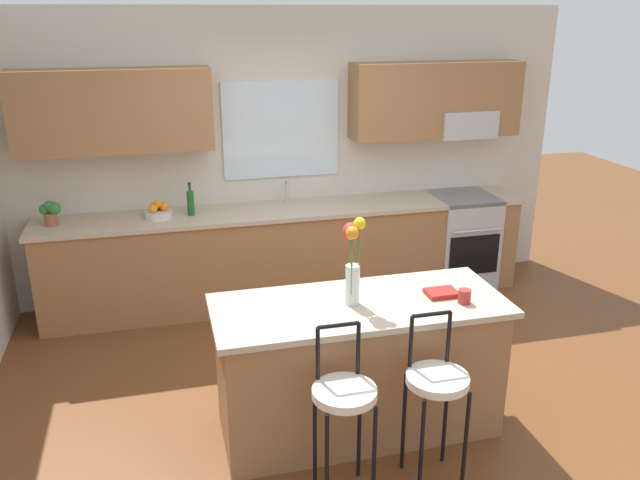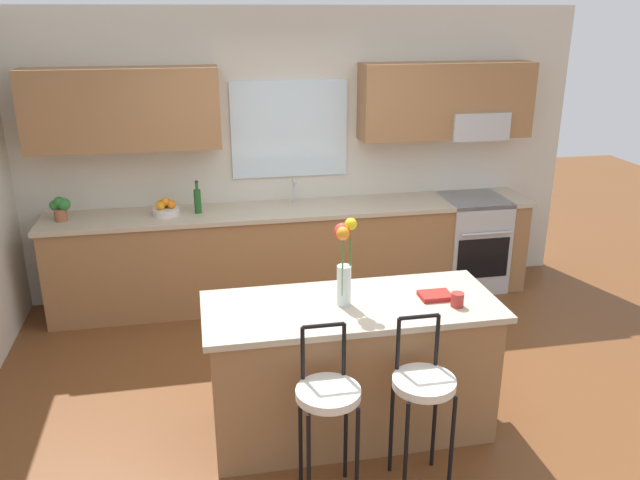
{
  "view_description": "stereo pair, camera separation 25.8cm",
  "coord_description": "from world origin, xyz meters",
  "px_view_note": "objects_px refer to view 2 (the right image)",
  "views": [
    {
      "loc": [
        -1.14,
        -3.96,
        2.66
      ],
      "look_at": [
        0.01,
        0.55,
        1.0
      ],
      "focal_mm": 36.32,
      "sensor_mm": 36.0,
      "label": 1
    },
    {
      "loc": [
        -0.89,
        -4.01,
        2.66
      ],
      "look_at": [
        0.01,
        0.55,
        1.0
      ],
      "focal_mm": 36.32,
      "sensor_mm": 36.0,
      "label": 2
    }
  ],
  "objects_px": {
    "fruit_bowl_oranges": "(166,209)",
    "kitchen_island": "(350,367)",
    "flower_vase": "(344,258)",
    "bar_stool_near": "(328,400)",
    "bar_stool_middle": "(423,390)",
    "potted_plant_small": "(60,207)",
    "cookbook": "(435,296)",
    "mug_ceramic": "(457,300)",
    "oven_range": "(471,242)",
    "bottle_olive_oil": "(198,200)"
  },
  "relations": [
    {
      "from": "fruit_bowl_oranges",
      "to": "bottle_olive_oil",
      "type": "xyz_separation_m",
      "value": [
        0.29,
        -0.0,
        0.06
      ]
    },
    {
      "from": "bar_stool_middle",
      "to": "kitchen_island",
      "type": "bearing_deg",
      "value": 114.83
    },
    {
      "from": "oven_range",
      "to": "mug_ceramic",
      "type": "height_order",
      "value": "mug_ceramic"
    },
    {
      "from": "flower_vase",
      "to": "bar_stool_near",
      "type": "bearing_deg",
      "value": -110.59
    },
    {
      "from": "kitchen_island",
      "to": "potted_plant_small",
      "type": "xyz_separation_m",
      "value": [
        -2.08,
        2.13,
        0.58
      ]
    },
    {
      "from": "bar_stool_middle",
      "to": "bottle_olive_oil",
      "type": "xyz_separation_m",
      "value": [
        -1.18,
        2.73,
        0.4
      ]
    },
    {
      "from": "bar_stool_middle",
      "to": "cookbook",
      "type": "height_order",
      "value": "bar_stool_middle"
    },
    {
      "from": "bar_stool_middle",
      "to": "fruit_bowl_oranges",
      "type": "bearing_deg",
      "value": 118.22
    },
    {
      "from": "oven_range",
      "to": "kitchen_island",
      "type": "xyz_separation_m",
      "value": [
        -1.76,
        -2.11,
        0.0
      ]
    },
    {
      "from": "oven_range",
      "to": "fruit_bowl_oranges",
      "type": "bearing_deg",
      "value": 179.47
    },
    {
      "from": "kitchen_island",
      "to": "bar_stool_near",
      "type": "xyz_separation_m",
      "value": [
        -0.27,
        -0.59,
        0.17
      ]
    },
    {
      "from": "potted_plant_small",
      "to": "mug_ceramic",
      "type": "bearing_deg",
      "value": -40.24
    },
    {
      "from": "cookbook",
      "to": "bar_stool_middle",
      "type": "bearing_deg",
      "value": -115.27
    },
    {
      "from": "potted_plant_small",
      "to": "fruit_bowl_oranges",
      "type": "bearing_deg",
      "value": 0.25
    },
    {
      "from": "bar_stool_near",
      "to": "fruit_bowl_oranges",
      "type": "height_order",
      "value": "fruit_bowl_oranges"
    },
    {
      "from": "oven_range",
      "to": "kitchen_island",
      "type": "height_order",
      "value": "same"
    },
    {
      "from": "flower_vase",
      "to": "potted_plant_small",
      "type": "xyz_separation_m",
      "value": [
        -2.03,
        2.13,
        -0.19
      ]
    },
    {
      "from": "kitchen_island",
      "to": "bar_stool_middle",
      "type": "bearing_deg",
      "value": -65.17
    },
    {
      "from": "bar_stool_near",
      "to": "mug_ceramic",
      "type": "bearing_deg",
      "value": 25.36
    },
    {
      "from": "mug_ceramic",
      "to": "cookbook",
      "type": "height_order",
      "value": "mug_ceramic"
    },
    {
      "from": "oven_range",
      "to": "flower_vase",
      "type": "height_order",
      "value": "flower_vase"
    },
    {
      "from": "bottle_olive_oil",
      "to": "potted_plant_small",
      "type": "height_order",
      "value": "bottle_olive_oil"
    },
    {
      "from": "kitchen_island",
      "to": "potted_plant_small",
      "type": "bearing_deg",
      "value": 134.27
    },
    {
      "from": "fruit_bowl_oranges",
      "to": "potted_plant_small",
      "type": "height_order",
      "value": "potted_plant_small"
    },
    {
      "from": "bottle_olive_oil",
      "to": "potted_plant_small",
      "type": "xyz_separation_m",
      "value": [
        -1.17,
        -0.0,
        0.0
      ]
    },
    {
      "from": "flower_vase",
      "to": "fruit_bowl_oranges",
      "type": "relative_size",
      "value": 2.36
    },
    {
      "from": "bar_stool_middle",
      "to": "potted_plant_small",
      "type": "relative_size",
      "value": 4.81
    },
    {
      "from": "bar_stool_middle",
      "to": "fruit_bowl_oranges",
      "type": "xyz_separation_m",
      "value": [
        -1.47,
        2.73,
        0.34
      ]
    },
    {
      "from": "bar_stool_near",
      "to": "cookbook",
      "type": "xyz_separation_m",
      "value": [
        0.82,
        0.57,
        0.3
      ]
    },
    {
      "from": "fruit_bowl_oranges",
      "to": "mug_ceramic",
      "type": "bearing_deg",
      "value": -51.56
    },
    {
      "from": "cookbook",
      "to": "mug_ceramic",
      "type": "bearing_deg",
      "value": -58.24
    },
    {
      "from": "bottle_olive_oil",
      "to": "bar_stool_middle",
      "type": "bearing_deg",
      "value": -66.6
    },
    {
      "from": "kitchen_island",
      "to": "bar_stool_middle",
      "type": "xyz_separation_m",
      "value": [
        0.28,
        -0.59,
        0.17
      ]
    },
    {
      "from": "mug_ceramic",
      "to": "bottle_olive_oil",
      "type": "height_order",
      "value": "bottle_olive_oil"
    },
    {
      "from": "fruit_bowl_oranges",
      "to": "kitchen_island",
      "type": "bearing_deg",
      "value": -60.87
    },
    {
      "from": "kitchen_island",
      "to": "cookbook",
      "type": "height_order",
      "value": "cookbook"
    },
    {
      "from": "kitchen_island",
      "to": "fruit_bowl_oranges",
      "type": "relative_size",
      "value": 7.77
    },
    {
      "from": "bar_stool_middle",
      "to": "bottle_olive_oil",
      "type": "distance_m",
      "value": 3.0
    },
    {
      "from": "bar_stool_near",
      "to": "kitchen_island",
      "type": "bearing_deg",
      "value": 65.17
    },
    {
      "from": "bar_stool_middle",
      "to": "cookbook",
      "type": "distance_m",
      "value": 0.7
    },
    {
      "from": "bar_stool_near",
      "to": "flower_vase",
      "type": "bearing_deg",
      "value": 69.41
    },
    {
      "from": "oven_range",
      "to": "bar_stool_near",
      "type": "bearing_deg",
      "value": -126.92
    },
    {
      "from": "bar_stool_near",
      "to": "fruit_bowl_oranges",
      "type": "relative_size",
      "value": 4.34
    },
    {
      "from": "bar_stool_middle",
      "to": "potted_plant_small",
      "type": "xyz_separation_m",
      "value": [
        -2.35,
        2.73,
        0.41
      ]
    },
    {
      "from": "bar_stool_near",
      "to": "potted_plant_small",
      "type": "bearing_deg",
      "value": 123.48
    },
    {
      "from": "oven_range",
      "to": "mug_ceramic",
      "type": "bearing_deg",
      "value": -116.27
    },
    {
      "from": "bar_stool_middle",
      "to": "bottle_olive_oil",
      "type": "relative_size",
      "value": 3.48
    },
    {
      "from": "bar_stool_near",
      "to": "bar_stool_middle",
      "type": "xyz_separation_m",
      "value": [
        0.55,
        0.0,
        0.0
      ]
    },
    {
      "from": "potted_plant_small",
      "to": "cookbook",
      "type": "bearing_deg",
      "value": -39.36
    },
    {
      "from": "fruit_bowl_oranges",
      "to": "bottle_olive_oil",
      "type": "relative_size",
      "value": 0.8
    }
  ]
}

